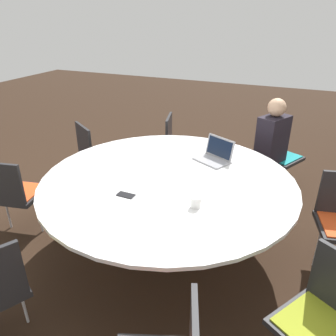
% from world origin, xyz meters
% --- Properties ---
extents(ground_plane, '(16.00, 16.00, 0.00)m').
position_xyz_m(ground_plane, '(0.00, 0.00, 0.00)').
color(ground_plane, black).
extents(conference_table, '(2.16, 2.16, 0.75)m').
position_xyz_m(conference_table, '(0.00, 0.00, 0.66)').
color(conference_table, '#B7B7BC').
rests_on(conference_table, ground_plane).
extents(chair_0, '(0.58, 0.57, 0.84)m').
position_xyz_m(chair_0, '(-1.63, 0.75, 0.50)').
color(chair_0, '#262628').
rests_on(chair_0, ground_plane).
extents(chair_1, '(0.53, 0.52, 0.84)m').
position_xyz_m(chair_1, '(-1.42, -0.45, 0.50)').
color(chair_1, '#262628').
rests_on(chair_1, ground_plane).
extents(chair_2, '(0.59, 0.60, 0.84)m').
position_xyz_m(chair_2, '(-0.76, -1.28, 0.50)').
color(chair_2, '#262628').
rests_on(chair_2, ground_plane).
extents(chair_3, '(0.50, 0.51, 0.84)m').
position_xyz_m(chair_3, '(0.36, -1.45, 0.50)').
color(chair_3, '#262628').
rests_on(chair_3, ground_plane).
extents(chair_6, '(0.59, 0.60, 0.84)m').
position_xyz_m(chair_6, '(0.75, 1.29, 0.50)').
color(chair_6, '#262628').
rests_on(chair_6, ground_plane).
extents(person_0, '(0.42, 0.36, 1.19)m').
position_xyz_m(person_0, '(-1.38, 0.71, 0.70)').
color(person_0, '#231E28').
rests_on(person_0, ground_plane).
extents(laptop, '(0.35, 0.39, 0.21)m').
position_xyz_m(laptop, '(-0.53, 0.27, 0.80)').
color(laptop, '#99999E').
rests_on(laptop, conference_table).
extents(coffee_cup, '(0.08, 0.08, 0.08)m').
position_xyz_m(coffee_cup, '(0.34, 0.36, 0.79)').
color(coffee_cup, white).
rests_on(coffee_cup, conference_table).
extents(cell_phone, '(0.07, 0.14, 0.01)m').
position_xyz_m(cell_phone, '(0.39, -0.19, 0.75)').
color(cell_phone, black).
rests_on(cell_phone, conference_table).
extents(handbag, '(0.36, 0.16, 0.28)m').
position_xyz_m(handbag, '(-0.45, -1.63, 0.14)').
color(handbag, '#661E56').
rests_on(handbag, ground_plane).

